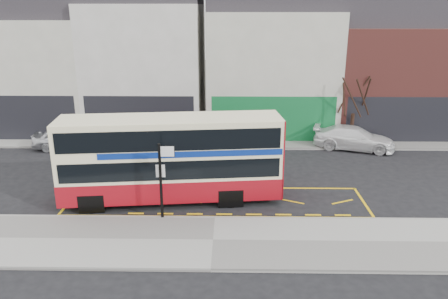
{
  "coord_description": "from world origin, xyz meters",
  "views": [
    {
      "loc": [
        0.7,
        -17.43,
        8.84
      ],
      "look_at": [
        0.35,
        2.0,
        2.46
      ],
      "focal_mm": 35.0,
      "sensor_mm": 36.0,
      "label": 1
    }
  ],
  "objects_px": {
    "car_silver": "(67,138)",
    "car_white": "(354,138)",
    "street_tree_right": "(356,86)",
    "bus_stop_post": "(162,174)",
    "double_decker_bus": "(172,158)",
    "car_grey": "(207,139)"
  },
  "relations": [
    {
      "from": "car_grey",
      "to": "street_tree_right",
      "type": "distance_m",
      "value": 10.16
    },
    {
      "from": "car_grey",
      "to": "street_tree_right",
      "type": "height_order",
      "value": "street_tree_right"
    },
    {
      "from": "double_decker_bus",
      "to": "car_silver",
      "type": "relative_size",
      "value": 2.43
    },
    {
      "from": "car_silver",
      "to": "car_white",
      "type": "xyz_separation_m",
      "value": [
        18.63,
        0.21,
        0.01
      ]
    },
    {
      "from": "street_tree_right",
      "to": "bus_stop_post",
      "type": "bearing_deg",
      "value": -134.7
    },
    {
      "from": "car_silver",
      "to": "car_white",
      "type": "height_order",
      "value": "car_white"
    },
    {
      "from": "car_silver",
      "to": "car_grey",
      "type": "relative_size",
      "value": 1.03
    },
    {
      "from": "car_silver",
      "to": "car_white",
      "type": "relative_size",
      "value": 0.84
    },
    {
      "from": "street_tree_right",
      "to": "car_silver",
      "type": "bearing_deg",
      "value": -176.87
    },
    {
      "from": "double_decker_bus",
      "to": "car_grey",
      "type": "bearing_deg",
      "value": 75.01
    },
    {
      "from": "double_decker_bus",
      "to": "bus_stop_post",
      "type": "xyz_separation_m",
      "value": [
        -0.15,
        -2.08,
        -0.01
      ]
    },
    {
      "from": "car_silver",
      "to": "street_tree_right",
      "type": "distance_m",
      "value": 18.97
    },
    {
      "from": "double_decker_bus",
      "to": "car_grey",
      "type": "distance_m",
      "value": 8.0
    },
    {
      "from": "car_silver",
      "to": "car_grey",
      "type": "xyz_separation_m",
      "value": [
        9.12,
        -0.11,
        -0.05
      ]
    },
    {
      "from": "bus_stop_post",
      "to": "car_white",
      "type": "distance_m",
      "value": 14.93
    },
    {
      "from": "car_grey",
      "to": "car_white",
      "type": "relative_size",
      "value": 0.81
    },
    {
      "from": "bus_stop_post",
      "to": "street_tree_right",
      "type": "distance_m",
      "value": 15.57
    },
    {
      "from": "street_tree_right",
      "to": "car_white",
      "type": "bearing_deg",
      "value": -92.21
    },
    {
      "from": "double_decker_bus",
      "to": "car_silver",
      "type": "distance_m",
      "value": 11.28
    },
    {
      "from": "double_decker_bus",
      "to": "car_grey",
      "type": "height_order",
      "value": "double_decker_bus"
    },
    {
      "from": "double_decker_bus",
      "to": "bus_stop_post",
      "type": "relative_size",
      "value": 3.12
    },
    {
      "from": "bus_stop_post",
      "to": "car_white",
      "type": "xyz_separation_m",
      "value": [
        10.84,
        10.18,
        -1.39
      ]
    }
  ]
}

